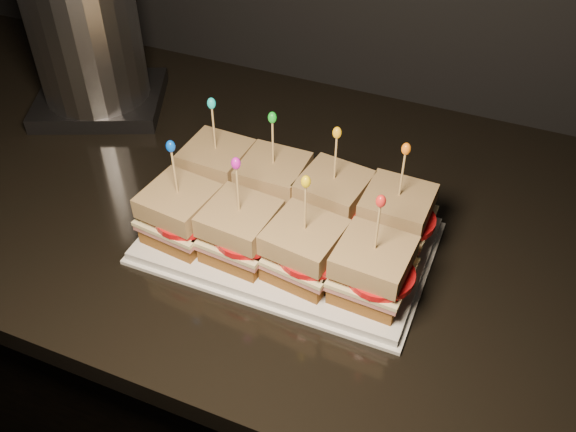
% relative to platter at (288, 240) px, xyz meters
% --- Properties ---
extents(granite_slab, '(2.48, 0.73, 0.04)m').
position_rel_platter_xyz_m(granite_slab, '(0.27, 0.09, -0.03)').
color(granite_slab, black).
rests_on(granite_slab, cabinet).
extents(platter, '(0.39, 0.24, 0.02)m').
position_rel_platter_xyz_m(platter, '(0.00, 0.00, 0.00)').
color(platter, silver).
rests_on(platter, granite_slab).
extents(platter_rim, '(0.40, 0.25, 0.01)m').
position_rel_platter_xyz_m(platter_rim, '(0.00, 0.00, -0.01)').
color(platter_rim, silver).
rests_on(platter_rim, granite_slab).
extents(sandwich_0_bread_bot, '(0.09, 0.09, 0.02)m').
position_rel_platter_xyz_m(sandwich_0_bread_bot, '(-0.14, 0.05, 0.02)').
color(sandwich_0_bread_bot, '#56340D').
rests_on(sandwich_0_bread_bot, platter).
extents(sandwich_0_ham, '(0.10, 0.10, 0.01)m').
position_rel_platter_xyz_m(sandwich_0_ham, '(-0.14, 0.05, 0.04)').
color(sandwich_0_ham, '#B9655D').
rests_on(sandwich_0_ham, sandwich_0_bread_bot).
extents(sandwich_0_cheese, '(0.10, 0.10, 0.01)m').
position_rel_platter_xyz_m(sandwich_0_cheese, '(-0.14, 0.05, 0.04)').
color(sandwich_0_cheese, beige).
rests_on(sandwich_0_cheese, sandwich_0_ham).
extents(sandwich_0_tomato, '(0.09, 0.09, 0.01)m').
position_rel_platter_xyz_m(sandwich_0_tomato, '(-0.13, 0.05, 0.05)').
color(sandwich_0_tomato, red).
rests_on(sandwich_0_tomato, sandwich_0_cheese).
extents(sandwich_0_bread_top, '(0.09, 0.09, 0.03)m').
position_rel_platter_xyz_m(sandwich_0_bread_top, '(-0.14, 0.05, 0.07)').
color(sandwich_0_bread_top, '#5C2B0C').
rests_on(sandwich_0_bread_top, sandwich_0_tomato).
extents(sandwich_0_pick, '(0.00, 0.00, 0.09)m').
position_rel_platter_xyz_m(sandwich_0_pick, '(-0.14, 0.05, 0.12)').
color(sandwich_0_pick, tan).
rests_on(sandwich_0_pick, sandwich_0_bread_top).
extents(sandwich_0_frill, '(0.01, 0.01, 0.02)m').
position_rel_platter_xyz_m(sandwich_0_frill, '(-0.14, 0.05, 0.16)').
color(sandwich_0_frill, '#12C8C5').
rests_on(sandwich_0_frill, sandwich_0_pick).
extents(sandwich_1_bread_bot, '(0.09, 0.09, 0.02)m').
position_rel_platter_xyz_m(sandwich_1_bread_bot, '(-0.05, 0.05, 0.02)').
color(sandwich_1_bread_bot, '#56340D').
rests_on(sandwich_1_bread_bot, platter).
extents(sandwich_1_ham, '(0.10, 0.09, 0.01)m').
position_rel_platter_xyz_m(sandwich_1_ham, '(-0.05, 0.05, 0.04)').
color(sandwich_1_ham, '#B9655D').
rests_on(sandwich_1_ham, sandwich_1_bread_bot).
extents(sandwich_1_cheese, '(0.10, 0.09, 0.01)m').
position_rel_platter_xyz_m(sandwich_1_cheese, '(-0.05, 0.05, 0.04)').
color(sandwich_1_cheese, beige).
rests_on(sandwich_1_cheese, sandwich_1_ham).
extents(sandwich_1_tomato, '(0.09, 0.09, 0.01)m').
position_rel_platter_xyz_m(sandwich_1_tomato, '(-0.03, 0.05, 0.05)').
color(sandwich_1_tomato, red).
rests_on(sandwich_1_tomato, sandwich_1_cheese).
extents(sandwich_1_bread_top, '(0.09, 0.09, 0.03)m').
position_rel_platter_xyz_m(sandwich_1_bread_top, '(-0.05, 0.05, 0.07)').
color(sandwich_1_bread_top, '#5C2B0C').
rests_on(sandwich_1_bread_top, sandwich_1_tomato).
extents(sandwich_1_pick, '(0.00, 0.00, 0.09)m').
position_rel_platter_xyz_m(sandwich_1_pick, '(-0.05, 0.05, 0.12)').
color(sandwich_1_pick, tan).
rests_on(sandwich_1_pick, sandwich_1_bread_top).
extents(sandwich_1_frill, '(0.01, 0.01, 0.02)m').
position_rel_platter_xyz_m(sandwich_1_frill, '(-0.05, 0.05, 0.16)').
color(sandwich_1_frill, green).
rests_on(sandwich_1_frill, sandwich_1_pick).
extents(sandwich_2_bread_bot, '(0.10, 0.10, 0.02)m').
position_rel_platter_xyz_m(sandwich_2_bread_bot, '(0.05, 0.05, 0.02)').
color(sandwich_2_bread_bot, '#56340D').
rests_on(sandwich_2_bread_bot, platter).
extents(sandwich_2_ham, '(0.11, 0.10, 0.01)m').
position_rel_platter_xyz_m(sandwich_2_ham, '(0.05, 0.05, 0.04)').
color(sandwich_2_ham, '#B9655D').
rests_on(sandwich_2_ham, sandwich_2_bread_bot).
extents(sandwich_2_cheese, '(0.11, 0.11, 0.01)m').
position_rel_platter_xyz_m(sandwich_2_cheese, '(0.05, 0.05, 0.04)').
color(sandwich_2_cheese, beige).
rests_on(sandwich_2_cheese, sandwich_2_ham).
extents(sandwich_2_tomato, '(0.09, 0.09, 0.01)m').
position_rel_platter_xyz_m(sandwich_2_tomato, '(0.06, 0.05, 0.05)').
color(sandwich_2_tomato, red).
rests_on(sandwich_2_tomato, sandwich_2_cheese).
extents(sandwich_2_bread_top, '(0.10, 0.10, 0.03)m').
position_rel_platter_xyz_m(sandwich_2_bread_top, '(0.05, 0.05, 0.07)').
color(sandwich_2_bread_top, '#5C2B0C').
rests_on(sandwich_2_bread_top, sandwich_2_tomato).
extents(sandwich_2_pick, '(0.00, 0.00, 0.09)m').
position_rel_platter_xyz_m(sandwich_2_pick, '(0.05, 0.05, 0.12)').
color(sandwich_2_pick, tan).
rests_on(sandwich_2_pick, sandwich_2_bread_top).
extents(sandwich_2_frill, '(0.01, 0.01, 0.02)m').
position_rel_platter_xyz_m(sandwich_2_frill, '(0.05, 0.05, 0.16)').
color(sandwich_2_frill, '#F8AD14').
rests_on(sandwich_2_frill, sandwich_2_pick).
extents(sandwich_3_bread_bot, '(0.09, 0.09, 0.02)m').
position_rel_platter_xyz_m(sandwich_3_bread_bot, '(0.14, 0.05, 0.02)').
color(sandwich_3_bread_bot, '#56340D').
rests_on(sandwich_3_bread_bot, platter).
extents(sandwich_3_ham, '(0.10, 0.09, 0.01)m').
position_rel_platter_xyz_m(sandwich_3_ham, '(0.14, 0.05, 0.04)').
color(sandwich_3_ham, '#B9655D').
rests_on(sandwich_3_ham, sandwich_3_bread_bot).
extents(sandwich_3_cheese, '(0.10, 0.10, 0.01)m').
position_rel_platter_xyz_m(sandwich_3_cheese, '(0.14, 0.05, 0.04)').
color(sandwich_3_cheese, beige).
rests_on(sandwich_3_cheese, sandwich_3_ham).
extents(sandwich_3_tomato, '(0.09, 0.09, 0.01)m').
position_rel_platter_xyz_m(sandwich_3_tomato, '(0.15, 0.05, 0.05)').
color(sandwich_3_tomato, red).
rests_on(sandwich_3_tomato, sandwich_3_cheese).
extents(sandwich_3_bread_top, '(0.09, 0.09, 0.03)m').
position_rel_platter_xyz_m(sandwich_3_bread_top, '(0.14, 0.05, 0.07)').
color(sandwich_3_bread_top, '#5C2B0C').
rests_on(sandwich_3_bread_top, sandwich_3_tomato).
extents(sandwich_3_pick, '(0.00, 0.00, 0.09)m').
position_rel_platter_xyz_m(sandwich_3_pick, '(0.14, 0.05, 0.12)').
color(sandwich_3_pick, tan).
rests_on(sandwich_3_pick, sandwich_3_bread_top).
extents(sandwich_3_frill, '(0.01, 0.01, 0.02)m').
position_rel_platter_xyz_m(sandwich_3_frill, '(0.14, 0.05, 0.16)').
color(sandwich_3_frill, orange).
rests_on(sandwich_3_frill, sandwich_3_pick).
extents(sandwich_4_bread_bot, '(0.10, 0.10, 0.02)m').
position_rel_platter_xyz_m(sandwich_4_bread_bot, '(-0.14, -0.05, 0.02)').
color(sandwich_4_bread_bot, '#56340D').
rests_on(sandwich_4_bread_bot, platter).
extents(sandwich_4_ham, '(0.11, 0.10, 0.01)m').
position_rel_platter_xyz_m(sandwich_4_ham, '(-0.14, -0.05, 0.04)').
color(sandwich_4_ham, '#B9655D').
rests_on(sandwich_4_ham, sandwich_4_bread_bot).
extents(sandwich_4_cheese, '(0.11, 0.10, 0.01)m').
position_rel_platter_xyz_m(sandwich_4_cheese, '(-0.14, -0.05, 0.04)').
color(sandwich_4_cheese, beige).
rests_on(sandwich_4_cheese, sandwich_4_ham).
extents(sandwich_4_tomato, '(0.09, 0.09, 0.01)m').
position_rel_platter_xyz_m(sandwich_4_tomato, '(-0.13, -0.06, 0.05)').
color(sandwich_4_tomato, red).
rests_on(sandwich_4_tomato, sandwich_4_cheese).
extents(sandwich_4_bread_top, '(0.10, 0.10, 0.03)m').
position_rel_platter_xyz_m(sandwich_4_bread_top, '(-0.14, -0.05, 0.07)').
color(sandwich_4_bread_top, '#5C2B0C').
rests_on(sandwich_4_bread_top, sandwich_4_tomato).
extents(sandwich_4_pick, '(0.00, 0.00, 0.09)m').
position_rel_platter_xyz_m(sandwich_4_pick, '(-0.14, -0.05, 0.12)').
color(sandwich_4_pick, tan).
rests_on(sandwich_4_pick, sandwich_4_bread_top).
extents(sandwich_4_frill, '(0.01, 0.01, 0.02)m').
position_rel_platter_xyz_m(sandwich_4_frill, '(-0.14, -0.05, 0.16)').
color(sandwich_4_frill, blue).
rests_on(sandwich_4_frill, sandwich_4_pick).
extents(sandwich_5_bread_bot, '(0.09, 0.09, 0.02)m').
position_rel_platter_xyz_m(sandwich_5_bread_bot, '(-0.05, -0.05, 0.02)').
color(sandwich_5_bread_bot, '#56340D').
rests_on(sandwich_5_bread_bot, platter).
extents(sandwich_5_ham, '(0.10, 0.10, 0.01)m').
position_rel_platter_xyz_m(sandwich_5_ham, '(-0.05, -0.05, 0.04)').
color(sandwich_5_ham, '#B9655D').
rests_on(sandwich_5_ham, sandwich_5_bread_bot).
extents(sandwich_5_cheese, '(0.10, 0.10, 0.01)m').
position_rel_platter_xyz_m(sandwich_5_cheese, '(-0.05, -0.05, 0.04)').
color(sandwich_5_cheese, beige).
rests_on(sandwich_5_cheese, sandwich_5_ham).
extents(sandwich_5_tomato, '(0.09, 0.09, 0.01)m').
position_rel_platter_xyz_m(sandwich_5_tomato, '(-0.03, -0.06, 0.05)').
color(sandwich_5_tomato, red).
rests_on(sandwich_5_tomato, sandwich_5_cheese).
extents(sandwich_5_bread_top, '(0.10, 0.10, 0.03)m').
position_rel_platter_xyz_m(sandwich_5_bread_top, '(-0.05, -0.05, 0.07)').
color(sandwich_5_bread_top, '#5C2B0C').
rests_on(sandwich_5_bread_top, sandwich_5_tomato).
extents(sandwich_5_pick, '(0.00, 0.00, 0.09)m').
position_rel_platter_xyz_m(sandwich_5_pick, '(-0.05, -0.05, 0.12)').
color(sandwich_5_pick, tan).
rests_on(sandwich_5_pick, sandwich_5_bread_top).
extents(sandwich_5_frill, '(0.01, 0.01, 0.02)m').
position_rel_platter_xyz_m(sandwich_5_frill, '(-0.05, -0.05, 0.16)').
color(sandwich_5_frill, '#BF15B0').
rests_on(sandwich_5_frill, sandwich_5_pick).
extents(sandwich_6_bread_bot, '(0.10, 0.10, 0.02)m').
position_rel_platter_xyz_m(sandwich_6_bread_bot, '(0.05, -0.05, 0.02)').
color(sandwich_6_bread_bot, '#56340D').
rests_on(sandwich_6_bread_bot, platter).
extents(sandwich_6_ham, '(0.11, 0.10, 0.01)m').
position_rel_platter_xyz_m(sandwich_6_ham, '(0.05, -0.05, 0.04)').
color(sandwich_6_ham, '#B9655D').
rests_on(sandwich_6_ham, sandwich_6_bread_bot).
extents(sandwich_6_cheese, '(0.11, 0.11, 0.01)m').
position_rel_platter_xyz_m(sandwich_6_cheese, '(0.05, -0.05, 0.04)').
color(sandwich_6_cheese, beige).
rests_on(sandwich_6_cheese, sandwich_6_ham).
extents(sandwich_6_tomato, '(0.09, 0.09, 0.01)m').
position_rel_platter_xyz_m(sandwich_6_tomato, '(0.06, -0.06, 0.05)').
color(sandwich_6_tomato, red).
rests_on(sandwich_6_tomato, sandwich_6_cheese).
extents(sandwich_6_bread_top, '(0.10, 0.10, 0.03)m').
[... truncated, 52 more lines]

